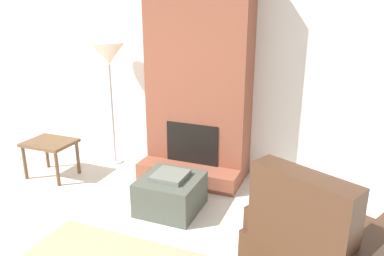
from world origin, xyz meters
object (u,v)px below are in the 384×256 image
(armchair, at_px, (317,252))
(ottoman, at_px, (171,193))
(side_table, at_px, (50,147))
(floor_lamp_left, at_px, (108,56))

(armchair, bearing_deg, ottoman, 2.83)
(armchair, bearing_deg, side_table, 11.64)
(ottoman, bearing_deg, floor_lamp_left, 145.26)
(ottoman, relative_size, floor_lamp_left, 0.38)
(side_table, bearing_deg, floor_lamp_left, 55.14)
(ottoman, bearing_deg, side_table, 173.88)
(floor_lamp_left, bearing_deg, ottoman, -34.74)
(ottoman, bearing_deg, armchair, -23.19)
(side_table, bearing_deg, armchair, -14.39)
(armchair, distance_m, side_table, 3.35)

